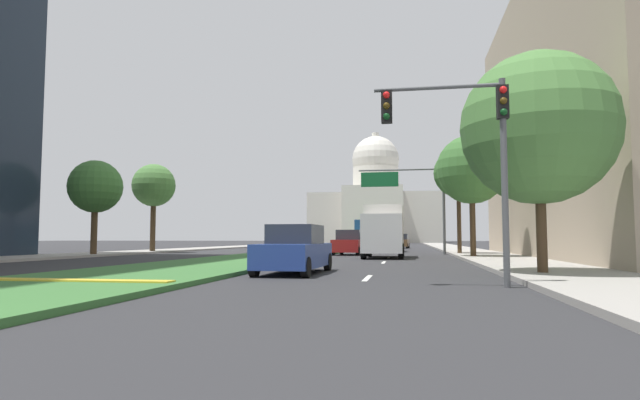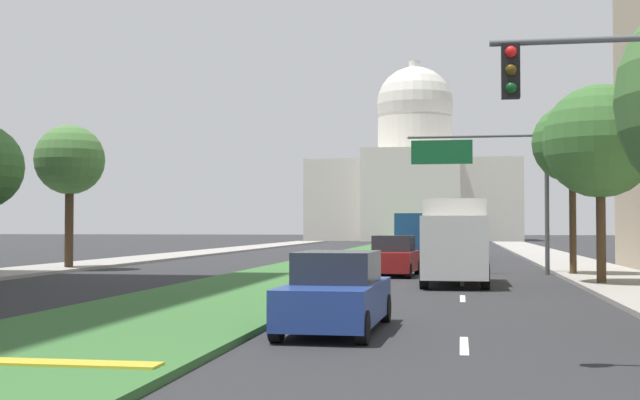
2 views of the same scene
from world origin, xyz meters
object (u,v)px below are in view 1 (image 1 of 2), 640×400
object	(u,v)px
sedan_distant	(392,243)
city_bus	(372,233)
box_truck_delivery	(384,230)
traffic_light_near_right	(468,135)
overhead_guide_sign	(410,191)
sedan_midblock	(349,243)
street_tree_left_mid	(95,187)
street_tree_right_far	(458,174)
street_tree_left_far	(154,186)
capitol_building	(376,206)
street_tree_right_mid	(472,170)
sedan_far_horizon	(400,241)
sedan_lead_stopped	(295,250)
street_tree_right_near	(538,128)

from	to	relation	value
sedan_distant	city_bus	world-z (taller)	city_bus
box_truck_delivery	city_bus	distance (m)	22.94
traffic_light_near_right	overhead_guide_sign	distance (m)	25.85
traffic_light_near_right	sedan_distant	bearing A→B (deg)	95.10
sedan_midblock	city_bus	distance (m)	17.79
traffic_light_near_right	street_tree_left_mid	world-z (taller)	street_tree_left_mid
overhead_guide_sign	street_tree_right_far	bearing A→B (deg)	-24.05
street_tree_left_far	city_bus	xyz separation A→B (m)	(16.77, 15.30, -3.70)
overhead_guide_sign	street_tree_right_far	size ratio (longest dim) A/B	0.87
street_tree_left_mid	street_tree_right_far	xyz separation A→B (m)	(23.87, 6.48, 1.20)
capitol_building	sedan_distant	xyz separation A→B (m)	(6.87, -86.25, -8.53)
city_bus	street_tree_right_mid	bearing A→B (deg)	-71.80
street_tree_left_far	box_truck_delivery	size ratio (longest dim) A/B	1.14
capitol_building	sedan_far_horizon	size ratio (longest dim) A/B	7.00
capitol_building	street_tree_right_mid	size ratio (longest dim) A/B	4.37
sedan_lead_stopped	capitol_building	bearing A→B (deg)	92.21
traffic_light_near_right	sedan_midblock	size ratio (longest dim) A/B	1.21
traffic_light_near_right	street_tree_right_near	bearing A→B (deg)	55.69
street_tree_right_far	city_bus	xyz separation A→B (m)	(-7.36, 17.25, -3.98)
traffic_light_near_right	street_tree_left_far	distance (m)	34.40
capitol_building	sedan_lead_stopped	xyz separation A→B (m)	(4.46, -115.37, -8.54)
sedan_distant	sedan_far_horizon	bearing A→B (deg)	88.45
street_tree_left_far	sedan_far_horizon	bearing A→B (deg)	49.04
sedan_lead_stopped	street_tree_left_far	bearing A→B (deg)	127.21
overhead_guide_sign	street_tree_left_mid	distance (m)	22.03
street_tree_right_mid	sedan_far_horizon	world-z (taller)	street_tree_right_mid
street_tree_right_mid	sedan_lead_stopped	world-z (taller)	street_tree_right_mid
city_bus	overhead_guide_sign	bearing A→B (deg)	-75.69
capitol_building	city_bus	distance (m)	78.48
sedan_distant	sedan_far_horizon	xyz separation A→B (m)	(0.42, 15.55, -0.00)
overhead_guide_sign	street_tree_left_far	bearing A→B (deg)	178.71
street_tree_right_mid	sedan_distant	distance (m)	16.35
street_tree_right_mid	city_bus	size ratio (longest dim) A/B	0.67
city_bus	street_tree_left_mid	bearing A→B (deg)	-124.82
sedan_lead_stopped	street_tree_left_mid	bearing A→B (deg)	140.43
street_tree_left_mid	sedan_far_horizon	world-z (taller)	street_tree_left_mid
street_tree_left_mid	street_tree_left_far	bearing A→B (deg)	91.73
street_tree_right_mid	street_tree_right_near	bearing A→B (deg)	-88.64
overhead_guide_sign	box_truck_delivery	distance (m)	7.84
street_tree_left_far	street_tree_right_near	bearing A→B (deg)	-42.35
box_truck_delivery	city_bus	world-z (taller)	box_truck_delivery
street_tree_right_far	city_bus	bearing A→B (deg)	113.09
overhead_guide_sign	sedan_distant	distance (m)	8.60
street_tree_right_far	sedan_midblock	bearing A→B (deg)	-176.26
street_tree_right_near	sedan_distant	distance (m)	30.32
capitol_building	street_tree_right_far	bearing A→B (deg)	-82.93
street_tree_left_far	street_tree_right_mid	bearing A→B (deg)	-17.77
sedan_distant	street_tree_right_near	bearing A→B (deg)	-79.41
city_bus	sedan_distant	bearing A→B (deg)	-73.69
sedan_midblock	sedan_far_horizon	size ratio (longest dim) A/B	0.94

